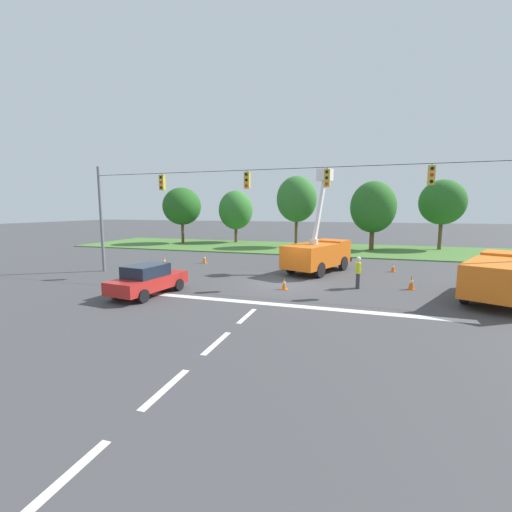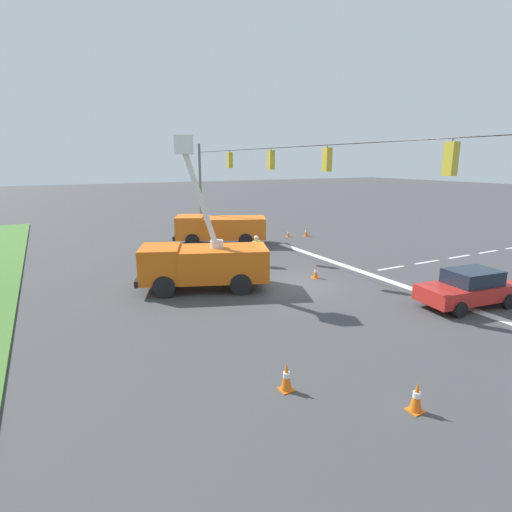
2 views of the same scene
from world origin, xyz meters
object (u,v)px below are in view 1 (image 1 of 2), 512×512
object	(u,v)px
tree_east	(373,207)
traffic_cone_mid_right	(204,258)
traffic_cone_foreground_right	(164,261)
tree_far_east	(442,202)
tree_west	(236,210)
tree_centre	(297,199)
utility_truck_support_near	(503,275)
sedan_red	(148,280)
utility_truck_bucket_lift	(318,252)
tree_far_west	(182,206)
traffic_cone_foreground_left	(393,267)
traffic_cone_mid_left	(411,282)
road_worker	(358,270)
traffic_cone_lane_edge_a	(284,284)

from	to	relation	value
tree_east	traffic_cone_mid_right	size ratio (longest dim) A/B	9.02
traffic_cone_foreground_right	tree_far_east	bearing A→B (deg)	38.93
tree_west	tree_far_east	bearing A→B (deg)	-2.48
tree_centre	utility_truck_support_near	world-z (taller)	tree_centre
tree_west	tree_centre	world-z (taller)	tree_centre
tree_centre	sedan_red	xyz separation A→B (m)	(-2.98, -23.60, -4.64)
tree_centre	utility_truck_bucket_lift	size ratio (longest dim) A/B	1.13
traffic_cone_foreground_right	tree_east	bearing A→B (deg)	44.61
utility_truck_bucket_lift	tree_far_west	bearing A→B (deg)	142.49
sedan_red	traffic_cone_foreground_right	size ratio (longest dim) A/B	5.62
traffic_cone_foreground_left	tree_far_west	bearing A→B (deg)	151.79
traffic_cone_foreground_right	traffic_cone_mid_left	distance (m)	17.22
traffic_cone_mid_left	traffic_cone_mid_right	bearing A→B (deg)	161.87
tree_west	utility_truck_bucket_lift	distance (m)	22.07
traffic_cone_foreground_right	traffic_cone_mid_right	xyz separation A→B (m)	(2.26, 2.30, -0.00)
traffic_cone_foreground_left	traffic_cone_mid_left	distance (m)	5.38
tree_far_west	tree_west	size ratio (longest dim) A/B	1.04
tree_east	traffic_cone_foreground_left	distance (m)	12.95
sedan_red	traffic_cone_foreground_right	xyz separation A→B (m)	(-4.12, 7.87, -0.39)
utility_truck_bucket_lift	road_worker	xyz separation A→B (m)	(2.76, -4.30, -0.40)
tree_far_east	utility_truck_support_near	world-z (taller)	tree_far_east
tree_west	utility_truck_support_near	distance (m)	31.77
tree_centre	utility_truck_bucket_lift	bearing A→B (deg)	-73.20
utility_truck_support_near	traffic_cone_mid_right	xyz separation A→B (m)	(-18.59, 5.94, -0.83)
traffic_cone_foreground_right	traffic_cone_mid_right	world-z (taller)	same
tree_east	traffic_cone_mid_right	distance (m)	18.60
utility_truck_support_near	traffic_cone_mid_right	world-z (taller)	utility_truck_support_near
tree_far_west	traffic_cone_lane_edge_a	xyz separation A→B (m)	(17.72, -20.19, -4.36)
utility_truck_support_near	traffic_cone_foreground_right	world-z (taller)	utility_truck_support_near
tree_centre	tree_east	size ratio (longest dim) A/B	1.11
traffic_cone_lane_edge_a	road_worker	bearing A→B (deg)	21.45
tree_west	sedan_red	world-z (taller)	tree_west
sedan_red	tree_centre	bearing A→B (deg)	82.81
utility_truck_bucket_lift	traffic_cone_foreground_right	distance (m)	11.60
utility_truck_bucket_lift	traffic_cone_foreground_right	world-z (taller)	utility_truck_bucket_lift
utility_truck_support_near	sedan_red	world-z (taller)	utility_truck_support_near
traffic_cone_lane_edge_a	tree_centre	bearing A→B (deg)	99.38
sedan_red	traffic_cone_foreground_left	distance (m)	16.35
traffic_cone_foreground_right	traffic_cone_lane_edge_a	size ratio (longest dim) A/B	1.21
tree_west	utility_truck_support_near	bearing A→B (deg)	-45.33
tree_far_west	tree_centre	xyz separation A→B (m)	(14.35, 0.19, 0.75)
traffic_cone_mid_left	traffic_cone_lane_edge_a	distance (m)	6.90
traffic_cone_mid_left	tree_far_west	bearing A→B (deg)	143.33
tree_far_east	traffic_cone_mid_left	bearing A→B (deg)	-103.90
traffic_cone_mid_left	utility_truck_bucket_lift	bearing A→B (deg)	146.30
tree_west	tree_east	bearing A→B (deg)	-13.07
traffic_cone_foreground_right	traffic_cone_foreground_left	bearing A→B (deg)	9.68
tree_far_east	sedan_red	distance (m)	31.64
tree_far_east	traffic_cone_foreground_right	world-z (taller)	tree_far_east
utility_truck_support_near	traffic_cone_mid_right	distance (m)	19.53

